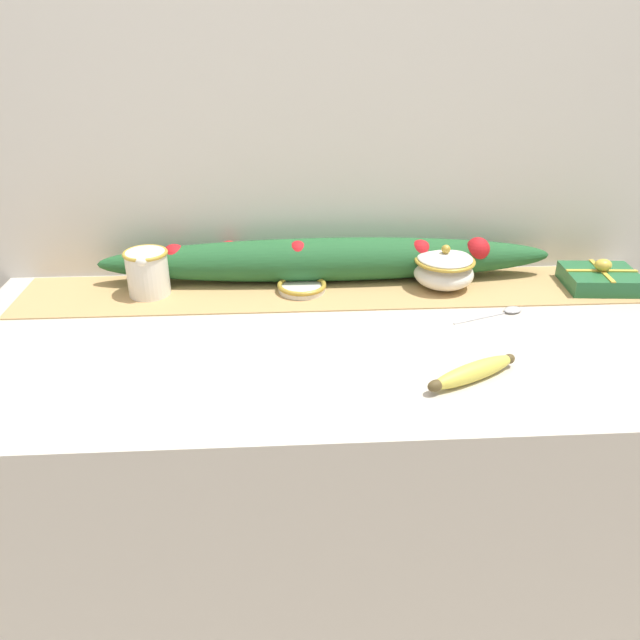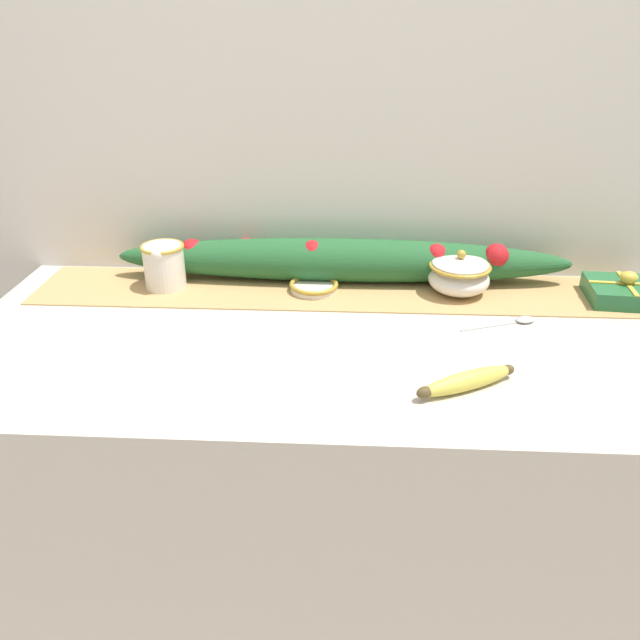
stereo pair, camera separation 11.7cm
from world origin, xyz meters
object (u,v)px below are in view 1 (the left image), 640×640
Objects in this scene: sugar_bowl at (444,269)px; gift_box at (600,278)px; banana at (473,372)px; cream_pitcher at (148,271)px; small_dish at (302,287)px; spoon at (509,311)px.

sugar_bowl is 0.36m from gift_box.
sugar_bowl is 0.40m from banana.
cream_pitcher is 0.34m from small_dish.
gift_box reaches higher than small_dish.
spoon is at bearing -10.14° from cream_pitcher.
spoon is at bearing -16.96° from small_dish.
cream_pitcher is at bearing 150.13° from spoon.
gift_box is at bearing -1.18° from cream_pitcher.
spoon is (0.15, 0.26, -0.01)m from banana.
small_dish is 0.48m from banana.
small_dish is (-0.32, -0.00, -0.03)m from sugar_bowl.
banana reaches higher than small_dish.
sugar_bowl reaches higher than banana.
sugar_bowl is 1.23× the size of small_dish.
gift_box is at bearing 5.37° from spoon.
sugar_bowl is at bearing 0.81° from small_dish.
cream_pitcher is 1.03× the size of small_dish.
gift_box is (0.36, -0.02, -0.02)m from sugar_bowl.
gift_box is at bearing -1.26° from small_dish.
gift_box is (0.25, 0.12, 0.02)m from spoon.
spoon is at bearing 59.64° from banana.
gift_box reaches higher than spoon.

